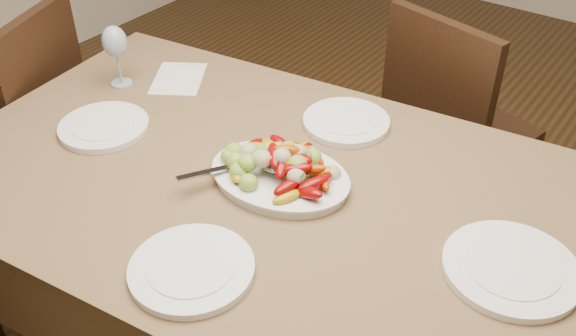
% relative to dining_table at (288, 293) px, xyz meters
% --- Properties ---
extents(floor, '(6.00, 6.00, 0.00)m').
position_rel_dining_table_xyz_m(floor, '(0.05, 0.29, -0.38)').
color(floor, '#392511').
rests_on(floor, ground).
extents(dining_table, '(1.95, 1.25, 0.76)m').
position_rel_dining_table_xyz_m(dining_table, '(0.00, 0.00, 0.00)').
color(dining_table, brown).
rests_on(dining_table, ground).
extents(chair_far, '(0.51, 0.51, 0.95)m').
position_rel_dining_table_xyz_m(chair_far, '(0.10, 0.92, 0.10)').
color(chair_far, black).
rests_on(chair_far, ground).
extents(chair_left, '(0.54, 0.54, 0.95)m').
position_rel_dining_table_xyz_m(chair_left, '(-1.18, -0.05, 0.10)').
color(chair_left, black).
rests_on(chair_left, ground).
extents(serving_platter, '(0.38, 0.30, 0.02)m').
position_rel_dining_table_xyz_m(serving_platter, '(-0.03, 0.01, 0.39)').
color(serving_platter, white).
rests_on(serving_platter, dining_table).
extents(roasted_vegetables, '(0.31, 0.23, 0.09)m').
position_rel_dining_table_xyz_m(roasted_vegetables, '(-0.03, 0.01, 0.45)').
color(roasted_vegetables, '#710404').
rests_on(roasted_vegetables, serving_platter).
extents(serving_spoon, '(0.28, 0.17, 0.03)m').
position_rel_dining_table_xyz_m(serving_spoon, '(-0.09, -0.04, 0.43)').
color(serving_spoon, '#9EA0A8').
rests_on(serving_spoon, serving_platter).
extents(plate_left, '(0.25, 0.25, 0.02)m').
position_rel_dining_table_xyz_m(plate_left, '(-0.57, -0.09, 0.39)').
color(plate_left, white).
rests_on(plate_left, dining_table).
extents(plate_right, '(0.29, 0.29, 0.02)m').
position_rel_dining_table_xyz_m(plate_right, '(0.55, 0.05, 0.39)').
color(plate_right, white).
rests_on(plate_right, dining_table).
extents(plate_far, '(0.24, 0.24, 0.02)m').
position_rel_dining_table_xyz_m(plate_far, '(-0.04, 0.33, 0.39)').
color(plate_far, white).
rests_on(plate_far, dining_table).
extents(plate_near, '(0.27, 0.27, 0.02)m').
position_rel_dining_table_xyz_m(plate_near, '(0.00, -0.35, 0.39)').
color(plate_near, white).
rests_on(plate_near, dining_table).
extents(wine_glass, '(0.08, 0.08, 0.20)m').
position_rel_dining_table_xyz_m(wine_glass, '(-0.73, 0.12, 0.48)').
color(wine_glass, '#8C99A5').
rests_on(wine_glass, dining_table).
extents(menu_card, '(0.24, 0.26, 0.00)m').
position_rel_dining_table_xyz_m(menu_card, '(-0.61, 0.24, 0.38)').
color(menu_card, silver).
rests_on(menu_card, dining_table).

